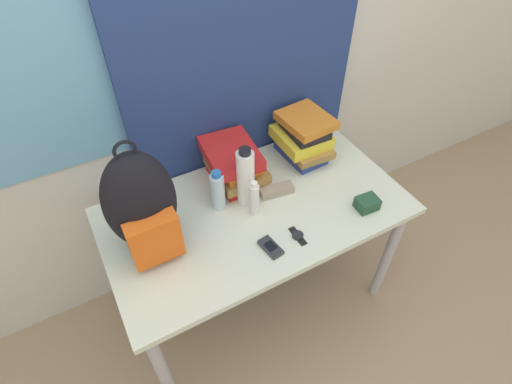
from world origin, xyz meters
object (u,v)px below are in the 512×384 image
at_px(water_bottle, 218,191).
at_px(wristwatch, 298,236).
at_px(book_stack_left, 234,163).
at_px(sunscreen_bottle, 254,199).
at_px(book_stack_center, 303,137).
at_px(sunglasses_case, 276,190).
at_px(sports_bottle, 246,178).
at_px(cell_phone, 271,247).
at_px(camera_pouch, 367,203).
at_px(backpack, 142,205).

bearing_deg(water_bottle, wristwatch, -55.60).
distance_m(book_stack_left, sunscreen_bottle, 0.23).
xyz_separation_m(book_stack_center, sunglasses_case, (-0.24, -0.16, -0.09)).
relative_size(book_stack_left, sports_bottle, 1.03).
height_order(cell_phone, sunglasses_case, sunglasses_case).
bearing_deg(camera_pouch, book_stack_left, 133.64).
xyz_separation_m(book_stack_left, camera_pouch, (0.41, -0.43, -0.07)).
xyz_separation_m(book_stack_center, sports_bottle, (-0.38, -0.14, 0.03)).
bearing_deg(book_stack_left, book_stack_center, -1.04).
bearing_deg(sports_bottle, sunglasses_case, -9.74).
bearing_deg(book_stack_center, wristwatch, -124.99).
relative_size(water_bottle, sunscreen_bottle, 1.13).
relative_size(sunscreen_bottle, cell_phone, 1.58).
height_order(book_stack_center, wristwatch, book_stack_center).
relative_size(book_stack_left, camera_pouch, 3.10).
relative_size(book_stack_center, cell_phone, 2.53).
relative_size(backpack, water_bottle, 2.50).
bearing_deg(sunglasses_case, wristwatch, -101.39).
bearing_deg(camera_pouch, cell_phone, 178.65).
height_order(book_stack_left, wristwatch, book_stack_left).
bearing_deg(camera_pouch, sports_bottle, 146.49).
height_order(sunscreen_bottle, sunglasses_case, sunscreen_bottle).
xyz_separation_m(book_stack_left, water_bottle, (-0.13, -0.12, -0.00)).
distance_m(book_stack_center, camera_pouch, 0.43).
height_order(water_bottle, sports_bottle, sports_bottle).
bearing_deg(cell_phone, book_stack_center, 44.89).
bearing_deg(backpack, wristwatch, -26.01).
relative_size(backpack, camera_pouch, 5.20).
distance_m(backpack, cell_phone, 0.51).
height_order(book_stack_left, book_stack_center, book_stack_center).
bearing_deg(camera_pouch, book_stack_center, 96.78).
relative_size(water_bottle, sports_bottle, 0.69).
distance_m(backpack, book_stack_left, 0.49).
relative_size(water_bottle, sunglasses_case, 1.26).
bearing_deg(cell_phone, wristwatch, -0.22).
distance_m(water_bottle, sunglasses_case, 0.27).
xyz_separation_m(backpack, water_bottle, (0.31, 0.05, -0.12)).
relative_size(book_stack_left, sunglasses_case, 1.88).
height_order(sunscreen_bottle, cell_phone, sunscreen_bottle).
distance_m(book_stack_center, sunscreen_bottle, 0.44).
bearing_deg(backpack, camera_pouch, -17.05).
bearing_deg(water_bottle, sunglasses_case, -11.04).
distance_m(sunscreen_bottle, wristwatch, 0.23).
xyz_separation_m(water_bottle, wristwatch, (0.20, -0.30, -0.09)).
height_order(book_stack_left, water_bottle, water_bottle).
distance_m(book_stack_center, water_bottle, 0.51).
xyz_separation_m(water_bottle, cell_phone, (0.08, -0.30, -0.08)).
height_order(backpack, wristwatch, backpack).
bearing_deg(sunscreen_bottle, camera_pouch, -25.67).
relative_size(cell_phone, camera_pouch, 1.16).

